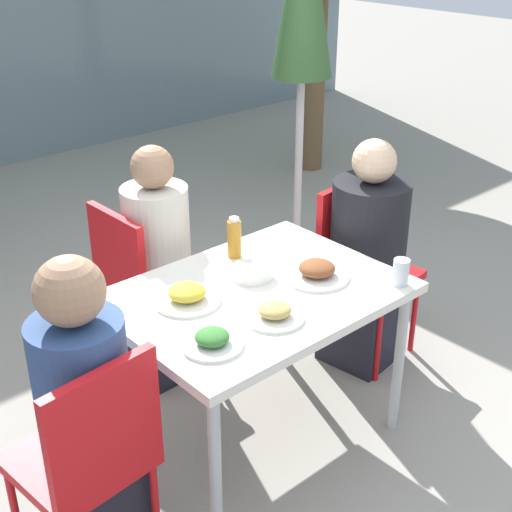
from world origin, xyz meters
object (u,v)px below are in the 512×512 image
person_right (366,263)px  person_far (159,272)px  bottle (234,238)px  person_left (87,423)px  drinking_cup (401,272)px  salad_bowl (253,272)px  chair_left (90,452)px  chair_far (139,280)px  chair_right (358,257)px  closed_umbrella (303,5)px

person_right → person_far: (-0.82, 0.55, 0.02)m
person_far → bottle: person_far is taller
person_left → person_right: (1.62, 0.19, -0.03)m
person_far → drinking_cup: bearing=24.2°
salad_bowl → bottle: bearing=71.3°
chair_left → chair_far: 1.15m
person_left → salad_bowl: (0.87, 0.17, 0.19)m
chair_right → person_far: (-0.86, 0.47, 0.03)m
closed_umbrella → drinking_cup: (-0.71, -1.29, -0.82)m
chair_far → salad_bowl: chair_far is taller
chair_right → chair_far: (-0.94, 0.52, 0.00)m
closed_umbrella → salad_bowl: size_ratio=13.33×
chair_right → drinking_cup: chair_right is taller
chair_right → person_far: 0.98m
chair_far → drinking_cup: size_ratio=8.17×
person_left → person_right: person_left is taller
bottle → salad_bowl: 0.22m
person_right → closed_umbrella: 1.41m
chair_right → person_far: size_ratio=0.76×
salad_bowl → person_far: bearing=97.5°
closed_umbrella → bottle: (-1.04, -0.67, -0.79)m
chair_left → person_right: person_right is taller
person_far → closed_umbrella: bearing=102.5°
closed_umbrella → drinking_cup: bearing=-118.8°
drinking_cup → bottle: bearing=118.0°
chair_left → bottle: (0.98, 0.45, 0.29)m
drinking_cup → closed_umbrella: bearing=61.2°
person_left → bottle: person_left is taller
person_right → person_left: bearing=-1.1°
chair_right → drinking_cup: size_ratio=8.17×
bottle → person_left: bearing=-158.9°
salad_bowl → drinking_cup: bearing=-47.2°
person_left → person_far: bearing=37.5°
chair_right → salad_bowl: 0.82m
chair_left → chair_far: same height
drinking_cup → chair_right: bearing=54.3°
chair_left → drinking_cup: 1.35m
chair_right → drinking_cup: (-0.39, -0.54, 0.26)m
person_right → chair_right: bearing=-122.1°
chair_left → bottle: size_ratio=4.89×
person_left → closed_umbrella: size_ratio=0.53×
chair_left → chair_far: size_ratio=1.00×
chair_far → bottle: size_ratio=4.89×
chair_right → closed_umbrella: bearing=-121.0°
chair_right → closed_umbrella: closed_umbrella is taller
salad_bowl → person_right: bearing=1.6°
chair_left → bottle: bottle is taller
person_right → person_far: size_ratio=0.99×
drinking_cup → salad_bowl: size_ratio=0.65×
chair_far → drinking_cup: (0.55, -1.05, 0.26)m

